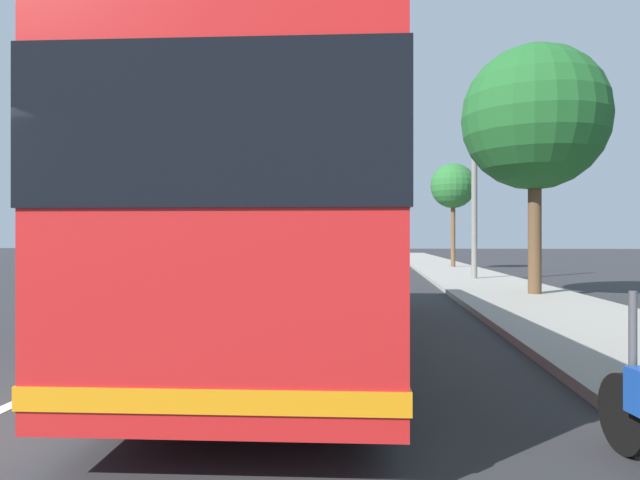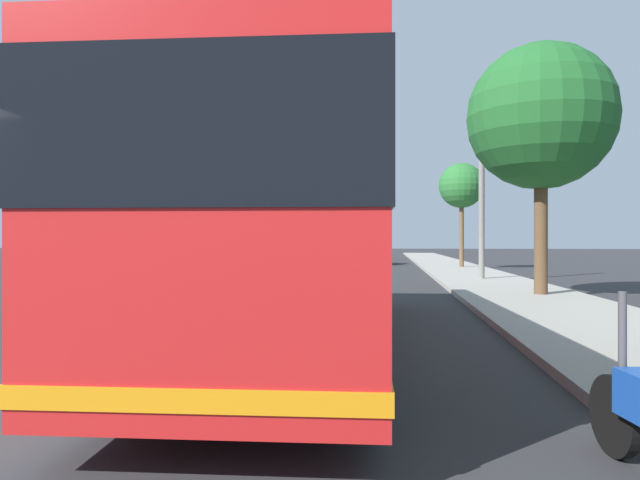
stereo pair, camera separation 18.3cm
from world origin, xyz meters
The scene contains 9 objects.
sidewalk_curb centered at (10.00, -7.53, 0.07)m, with size 110.00×3.60×0.14m, color #9E998E.
lane_divider_line centered at (10.00, 0.00, 0.00)m, with size 110.00×0.16×0.01m, color silver.
coach_bus centered at (4.76, -2.29, 1.88)m, with size 11.45×3.07×3.21m.
car_oncoming centered at (35.01, -3.01, 0.71)m, with size 4.22×2.03×1.53m.
car_ahead_same_lane centered at (44.08, 2.21, 0.72)m, with size 4.10×2.04×1.52m.
car_far_distant centered at (45.88, -2.07, 0.69)m, with size 4.53×1.89×1.46m.
roadside_tree_mid_block centered at (12.06, -8.03, 5.06)m, with size 4.05×4.05×7.11m.
roadside_tree_far_block centered at (28.58, -7.97, 4.70)m, with size 2.55×2.55×6.02m.
utility_pole centered at (18.51, -7.46, 3.85)m, with size 0.23×0.23×7.70m, color slate.
Camera 1 is at (-4.46, -3.59, 1.63)m, focal length 32.09 mm.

